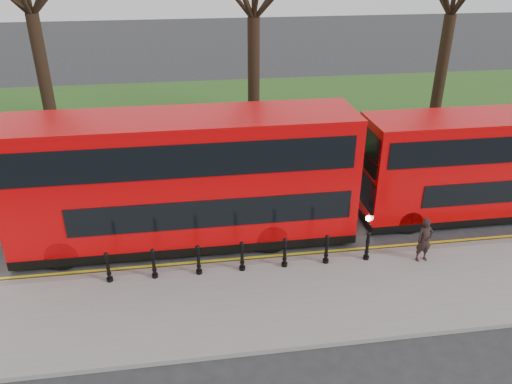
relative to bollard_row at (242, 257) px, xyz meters
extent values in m
plane|color=#28282B|center=(0.01, 1.35, -0.65)|extent=(120.00, 120.00, 0.00)
cube|color=gray|center=(0.01, -1.65, -0.58)|extent=(60.00, 4.00, 0.15)
cube|color=slate|center=(0.01, 0.35, -0.58)|extent=(60.00, 0.25, 0.16)
cube|color=#2E531B|center=(0.01, 16.35, -0.62)|extent=(60.00, 18.00, 0.06)
cube|color=black|center=(0.01, 8.15, -0.25)|extent=(60.00, 0.90, 0.80)
cube|color=yellow|center=(0.01, 0.65, -0.64)|extent=(60.00, 0.10, 0.01)
cube|color=yellow|center=(0.01, 0.85, -0.64)|extent=(60.00, 0.10, 0.01)
cylinder|color=black|center=(-7.99, 11.35, 2.77)|extent=(0.60, 0.60, 6.85)
cylinder|color=black|center=(2.01, 11.35, 2.60)|extent=(0.60, 0.60, 6.50)
cylinder|color=black|center=(12.01, 11.35, 2.57)|extent=(0.60, 0.60, 6.45)
cylinder|color=black|center=(-4.19, 0.00, 0.00)|extent=(0.15, 0.15, 1.00)
cylinder|color=black|center=(-2.79, 0.00, 0.00)|extent=(0.15, 0.15, 1.00)
cylinder|color=black|center=(-1.40, 0.00, 0.00)|extent=(0.15, 0.15, 1.00)
cylinder|color=black|center=(0.00, 0.00, 0.00)|extent=(0.15, 0.15, 1.00)
cylinder|color=black|center=(1.40, 0.00, 0.00)|extent=(0.15, 0.15, 1.00)
cylinder|color=black|center=(2.79, 0.00, 0.00)|extent=(0.15, 0.15, 1.00)
cylinder|color=black|center=(4.19, 0.00, 0.00)|extent=(0.15, 0.15, 1.00)
cube|color=red|center=(-1.67, 2.33, 1.86)|extent=(11.64, 2.64, 4.28)
cube|color=black|center=(-1.67, 2.33, -0.33)|extent=(11.66, 2.66, 0.32)
cube|color=black|center=(-0.83, 0.99, 1.10)|extent=(9.31, 0.04, 1.01)
cube|color=black|center=(-1.67, 0.99, 3.00)|extent=(11.00, 0.04, 1.11)
cube|color=black|center=(-7.51, 2.33, 2.21)|extent=(0.06, 2.33, 0.58)
cylinder|color=black|center=(-5.80, 1.16, -0.12)|extent=(1.06, 0.32, 1.06)
cylinder|color=black|center=(-5.80, 3.49, -0.12)|extent=(1.06, 0.32, 1.06)
cylinder|color=black|center=(1.18, 1.16, -0.12)|extent=(1.06, 0.32, 1.06)
cylinder|color=black|center=(1.18, 3.49, -0.12)|extent=(1.06, 0.32, 1.06)
cube|color=red|center=(10.03, 2.65, 1.54)|extent=(10.16, 2.31, 3.74)
cube|color=black|center=(10.03, 2.65, -0.37)|extent=(10.18, 2.33, 0.28)
cube|color=black|center=(4.92, 2.65, 1.84)|extent=(0.06, 2.03, 0.51)
cylinder|color=black|center=(6.42, 1.63, -0.19)|extent=(0.92, 0.28, 0.92)
cylinder|color=black|center=(6.42, 3.67, -0.19)|extent=(0.92, 0.28, 0.92)
imported|color=black|center=(6.01, -0.32, 0.28)|extent=(0.60, 0.42, 1.55)
camera|label=1|loc=(-1.51, -13.28, 9.03)|focal=35.00mm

